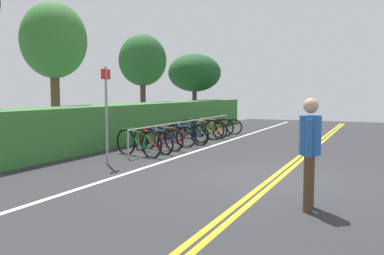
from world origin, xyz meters
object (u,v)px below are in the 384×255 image
Objects in this scene: bicycle_8 at (212,127)px; bicycle_9 at (222,126)px; bicycle_1 at (153,141)px; bike_rack at (189,126)px; bicycle_4 at (187,134)px; bicycle_5 at (190,132)px; tree_extra at (195,73)px; tree_mid at (54,41)px; bicycle_6 at (201,129)px; bicycle_2 at (161,139)px; pedestrian at (310,146)px; bicycle_0 at (138,143)px; bicycle_3 at (171,136)px; tree_far_right at (143,61)px; bicycle_7 at (209,129)px; sign_post_near at (106,106)px.

bicycle_8 is 0.81m from bicycle_9.
bike_rack is at bearing -0.27° from bicycle_1.
bicycle_4 is 1.03× the size of bicycle_5.
bicycle_9 is 0.45× the size of tree_extra.
bicycle_5 is (0.65, 0.21, -0.00)m from bicycle_4.
bicycle_1 is at bearing -178.45° from bicycle_8.
bicycle_9 is (5.73, 0.02, -0.01)m from bicycle_1.
bicycle_8 is 6.70m from tree_mid.
bicycle_6 reaches higher than bicycle_8.
bicycle_6 is 1.07× the size of bicycle_9.
tree_extra is at bearing 18.52° from bicycle_2.
pedestrian is (-6.54, -5.05, 0.37)m from bike_rack.
bicycle_9 is at bearing -143.49° from tree_extra.
tree_extra reaches higher than bicycle_9.
pedestrian is (-4.67, -5.12, 0.63)m from bicycle_2.
bicycle_9 is at bearing 0.18° from bicycle_1.
bicycle_0 reaches higher than bicycle_3.
bike_rack is 3.23m from bicycle_0.
bicycle_1 is 10.84m from tree_extra.
tree_far_right is at bearing 81.69° from bicycle_9.
bicycle_5 is at bearing -64.02° from tree_mid.
bicycle_9 is at bearing 0.51° from bike_rack.
bicycle_9 is (0.80, -0.12, -0.03)m from bicycle_8.
bicycle_7 is at bearing -2.57° from bicycle_3.
sign_post_near reaches higher than bicycle_1.
sign_post_near is at bearing 69.74° from pedestrian.
bicycle_6 is at bearing 5.76° from bicycle_4.
pedestrian is at bearing -150.00° from bicycle_8.
bicycle_3 is at bearing 43.67° from pedestrian.
bicycle_4 is at bearing -2.23° from bicycle_0.
bicycle_8 is 1.10× the size of pedestrian.
bicycle_4 is (1.52, -0.16, 0.00)m from bicycle_2.
bicycle_0 is 2.10m from bicycle_3.
bicycle_1 is at bearing 179.65° from bicycle_7.
bike_rack is 4.46× the size of bicycle_9.
bicycle_5 reaches higher than bicycle_7.
bike_rack is 2.48m from bicycle_8.
tree_far_right is (3.88, 4.21, 2.61)m from bike_rack.
bicycle_8 is at bearing 1.25° from bicycle_0.
bicycle_2 is 0.99× the size of bicycle_9.
bicycle_3 reaches higher than bicycle_9.
bicycle_9 is at bearing 0.08° from bicycle_0.
bicycle_1 is at bearing -0.68° from bicycle_0.
pedestrian reaches higher than bicycle_1.
tree_far_right is (6.34, 4.20, 2.87)m from bicycle_1.
bicycle_0 is 0.99× the size of bicycle_3.
bicycle_5 is 5.64m from tree_mid.
bicycle_4 is at bearing -134.44° from tree_far_right.
tree_extra is at bearing 31.04° from bicycle_8.
bicycle_4 is 7.96m from pedestrian.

